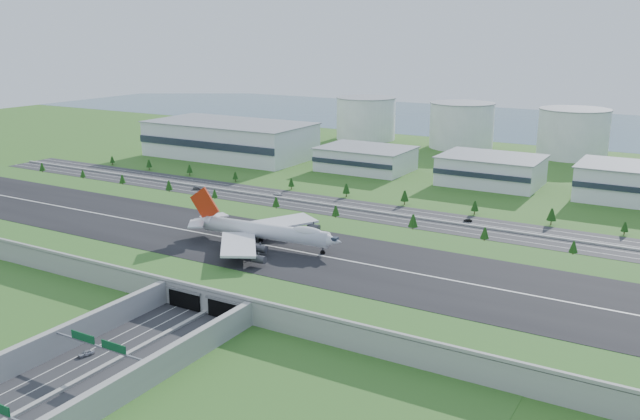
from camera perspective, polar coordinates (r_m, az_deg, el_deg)
The scene contains 20 objects.
ground at distance 268.61m, azimuth -2.81°, elevation -4.98°, with size 1200.00×1200.00×0.00m, color #375A1C.
airfield_deck at distance 267.16m, azimuth -2.83°, elevation -4.16°, with size 520.00×100.00×9.20m.
underpass_road at distance 198.54m, azimuth -19.01°, elevation -12.27°, with size 38.80×120.40×8.00m.
sign_gantry_near at distance 199.51m, azimuth -18.14°, elevation -10.93°, with size 38.70×0.70×9.80m.
north_expressway at distance 348.28m, azimuth 5.73°, elevation -0.34°, with size 560.00×36.00×0.12m, color #28282B.
tree_row at distance 338.55m, azimuth 9.47°, elevation -0.11°, with size 503.85×48.63×8.29m.
hangar_west at distance 508.27m, azimuth -7.59°, elevation 5.89°, with size 120.00×60.00×25.00m, color silver.
hangar_mid_a at distance 455.42m, azimuth 3.89°, elevation 4.30°, with size 58.00×42.00×15.00m, color silver.
hangar_mid_b at distance 425.14m, azimuth 14.21°, elevation 3.24°, with size 58.00×42.00×17.00m, color silver.
hangar_mid_c at distance 410.90m, azimuth 24.96°, elevation 2.03°, with size 58.00×42.00×19.00m, color silver.
fuel_tank_a at distance 586.45m, azimuth 3.89°, elevation 7.68°, with size 50.00×50.00×35.00m, color silver.
fuel_tank_b at distance 554.28m, azimuth 11.83°, elevation 6.97°, with size 50.00×50.00×35.00m, color silver.
fuel_tank_c at distance 533.84m, azimuth 20.54°, elevation 6.05°, with size 50.00×50.00×35.00m, color silver.
bay_water at distance 710.87m, azimuth 18.90°, elevation 6.77°, with size 1200.00×260.00×0.06m, color #375869.
boeing_747 at distance 270.12m, azimuth -4.75°, elevation -1.76°, with size 69.03×65.04×21.34m.
car_0 at distance 211.41m, azimuth -19.10°, elevation -11.31°, with size 1.92×4.77×1.62m, color silver.
car_2 at distance 208.27m, azimuth -11.40°, elevation -11.18°, with size 2.39×5.19×1.44m, color #0D0B38.
car_4 at distance 406.05m, azimuth -10.31°, elevation 1.83°, with size 2.03×5.04×1.72m, color #56565B.
car_5 at distance 340.14m, azimuth 12.34°, elevation -0.86°, with size 1.45×4.17×1.37m, color black.
car_7 at distance 386.31m, azimuth -3.58°, elevation 1.36°, with size 2.21×5.43×1.58m, color white.
Camera 1 is at (138.37, -211.23, 91.58)m, focal length 38.00 mm.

